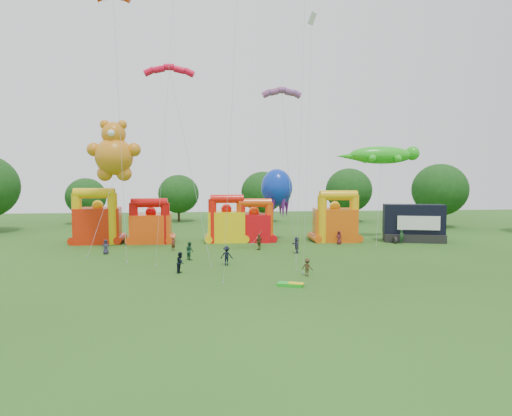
{
  "coord_description": "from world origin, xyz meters",
  "views": [
    {
      "loc": [
        -2.41,
        -31.56,
        8.72
      ],
      "look_at": [
        2.75,
        18.0,
        5.23
      ],
      "focal_mm": 32.0,
      "sensor_mm": 36.0,
      "label": 1
    }
  ],
  "objects": [
    {
      "name": "tree_ring",
      "position": [
        -1.16,
        0.6,
        6.26
      ],
      "size": [
        121.76,
        123.84,
        12.07
      ],
      "color": "#352314",
      "rests_on": "ground"
    },
    {
      "name": "bouncy_castle_1",
      "position": [
        -9.97,
        28.81,
        2.25
      ],
      "size": [
        5.15,
        4.14,
        5.91
      ],
      "color": "#EF460D",
      "rests_on": "ground"
    },
    {
      "name": "spectator_4",
      "position": [
        3.49,
        21.54,
        0.95
      ],
      "size": [
        1.11,
        1.12,
        1.9
      ],
      "primitive_type": "imported",
      "rotation": [
        0.0,
        0.0,
        3.94
      ],
      "color": "#46421C",
      "rests_on": "ground"
    },
    {
      "name": "spectator_2",
      "position": [
        -4.43,
        15.98,
        0.95
      ],
      "size": [
        1.09,
        1.16,
        1.9
      ],
      "primitive_type": "imported",
      "rotation": [
        0.0,
        0.0,
        2.1
      ],
      "color": "#1B452D",
      "rests_on": "ground"
    },
    {
      "name": "diamond_kites",
      "position": [
        1.25,
        11.76,
        15.19
      ],
      "size": [
        16.14,
        14.48,
        34.17
      ],
      "color": "red",
      "rests_on": "ground"
    },
    {
      "name": "bouncy_castle_3",
      "position": [
        3.6,
        28.76,
        2.21
      ],
      "size": [
        5.6,
        4.86,
        5.81
      ],
      "color": "red",
      "rests_on": "ground"
    },
    {
      "name": "spectator_0",
      "position": [
        -13.9,
        20.39,
        0.83
      ],
      "size": [
        0.91,
        0.7,
        1.65
      ],
      "primitive_type": "imported",
      "rotation": [
        0.0,
        0.0,
        0.23
      ],
      "color": "#2C2843",
      "rests_on": "ground"
    },
    {
      "name": "folded_kite_bundle",
      "position": [
        4.06,
        3.65,
        0.14
      ],
      "size": [
        2.23,
        1.7,
        0.31
      ],
      "color": "green",
      "rests_on": "ground"
    },
    {
      "name": "octopus_kite",
      "position": [
        5.87,
        28.82,
        4.47
      ],
      "size": [
        6.37,
        7.78,
        9.8
      ],
      "color": "#0B2FB2",
      "rests_on": "ground"
    },
    {
      "name": "spectator_1",
      "position": [
        -6.57,
        22.1,
        0.79
      ],
      "size": [
        0.68,
        0.67,
        1.57
      ],
      "primitive_type": "imported",
      "rotation": [
        0.0,
        0.0,
        0.76
      ],
      "color": "#592519",
      "rests_on": "ground"
    },
    {
      "name": "spectator_9",
      "position": [
        6.1,
        7.04,
        0.78
      ],
      "size": [
        1.16,
        1.04,
        1.56
      ],
      "primitive_type": "imported",
      "rotation": [
        0.0,
        0.0,
        2.56
      ],
      "color": "#3E2B18",
      "rests_on": "ground"
    },
    {
      "name": "bouncy_castle_0",
      "position": [
        -16.86,
        29.35,
        2.72
      ],
      "size": [
        6.08,
        5.07,
        7.22
      ],
      "color": "red",
      "rests_on": "ground"
    },
    {
      "name": "spectator_5",
      "position": [
        7.45,
        18.82,
        0.93
      ],
      "size": [
        0.77,
        1.79,
        1.87
      ],
      "primitive_type": "imported",
      "rotation": [
        0.0,
        0.0,
        4.84
      ],
      "color": "#25263E",
      "rests_on": "ground"
    },
    {
      "name": "ground",
      "position": [
        0.0,
        0.0,
        0.0
      ],
      "size": [
        160.0,
        160.0,
        0.0
      ],
      "primitive_type": "plane",
      "color": "#244914",
      "rests_on": "ground"
    },
    {
      "name": "bouncy_castle_4",
      "position": [
        14.49,
        27.87,
        2.59
      ],
      "size": [
        6.06,
        5.1,
        6.85
      ],
      "color": "#E6560C",
      "rests_on": "ground"
    },
    {
      "name": "spectator_3",
      "position": [
        -0.7,
        12.65,
        0.94
      ],
      "size": [
        1.36,
        1.0,
        1.88
      ],
      "primitive_type": "imported",
      "rotation": [
        0.0,
        0.0,
        2.87
      ],
      "color": "black",
      "rests_on": "ground"
    },
    {
      "name": "bouncy_castle_2",
      "position": [
        -0.07,
        28.75,
        2.41
      ],
      "size": [
        4.93,
        4.0,
        6.33
      ],
      "color": "yellow",
      "rests_on": "ground"
    },
    {
      "name": "spectator_6",
      "position": [
        14.16,
        24.93,
        0.86
      ],
      "size": [
        0.99,
        0.96,
        1.72
      ],
      "primitive_type": "imported",
      "rotation": [
        0.0,
        0.0,
        5.58
      ],
      "color": "#5B1A21",
      "rests_on": "ground"
    },
    {
      "name": "spectator_8",
      "position": [
        -4.98,
        9.53,
        0.95
      ],
      "size": [
        0.93,
        1.08,
        1.89
      ],
      "primitive_type": "imported",
      "rotation": [
        0.0,
        0.0,
        1.31
      ],
      "color": "black",
      "rests_on": "ground"
    },
    {
      "name": "spectator_7",
      "position": [
        22.36,
        24.61,
        0.9
      ],
      "size": [
        0.75,
        0.6,
        1.81
      ],
      "primitive_type": "imported",
      "rotation": [
        0.0,
        0.0,
        0.29
      ],
      "color": "#1B431F",
      "rests_on": "ground"
    },
    {
      "name": "gecko_kite",
      "position": [
        20.12,
        26.81,
        6.75
      ],
      "size": [
        11.88,
        9.45,
        12.98
      ],
      "color": "green",
      "rests_on": "ground"
    },
    {
      "name": "parafoil_kites",
      "position": [
        -5.98,
        16.01,
        11.56
      ],
      "size": [
        21.81,
        9.54,
        29.28
      ],
      "color": "red",
      "rests_on": "ground"
    },
    {
      "name": "stage_trailer",
      "position": [
        24.71,
        26.25,
        2.42
      ],
      "size": [
        8.23,
        4.82,
        5.02
      ],
      "color": "black",
      "rests_on": "ground"
    },
    {
      "name": "teddy_bear_kite",
      "position": [
        -14.04,
        23.32,
        8.26
      ],
      "size": [
        6.32,
        8.37,
        15.5
      ],
      "color": "orange",
      "rests_on": "ground"
    }
  ]
}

